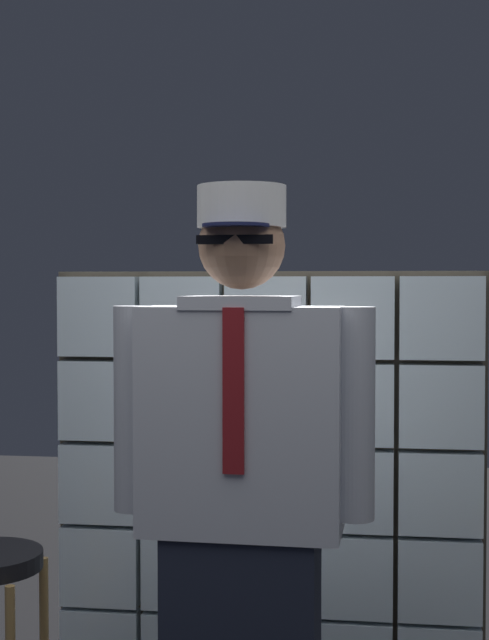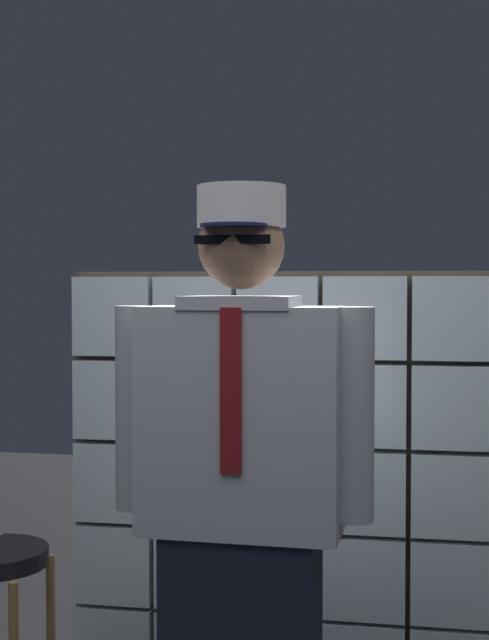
% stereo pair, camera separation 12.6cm
% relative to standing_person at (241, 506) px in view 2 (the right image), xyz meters
% --- Properties ---
extents(glass_block_wall, '(1.62, 0.10, 1.62)m').
position_rel_standing_person_xyz_m(glass_block_wall, '(-0.04, 0.94, -0.16)').
color(glass_block_wall, silver).
rests_on(glass_block_wall, ground).
extents(standing_person, '(0.72, 0.31, 1.81)m').
position_rel_standing_person_xyz_m(standing_person, '(0.00, 0.00, 0.00)').
color(standing_person, '#1E2333').
rests_on(standing_person, ground).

